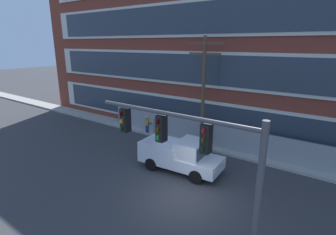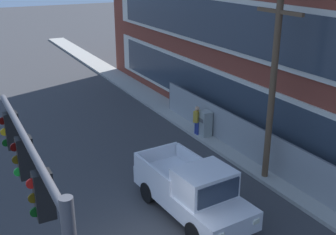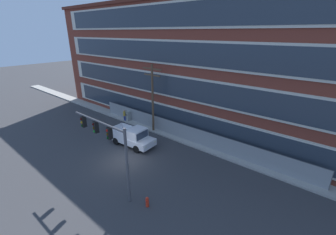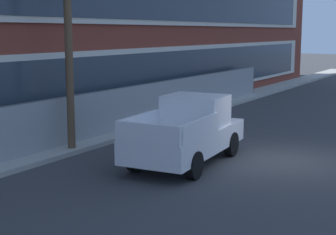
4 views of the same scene
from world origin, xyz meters
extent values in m
plane|color=#38383A|center=(0.00, 0.00, 0.00)|extent=(160.00, 160.00, 0.00)
cube|color=#9E9B93|center=(0.00, 7.16, 0.08)|extent=(80.00, 1.72, 0.16)
cube|color=beige|center=(2.83, 7.96, 2.02)|extent=(47.49, 0.10, 2.65)
cube|color=#2D3844|center=(2.83, 7.90, 2.02)|extent=(45.43, 0.06, 2.20)
cube|color=gray|center=(1.69, 7.14, 0.92)|extent=(27.28, 0.04, 1.85)
cylinder|color=#4C4C51|center=(15.33, 7.14, 0.92)|extent=(0.06, 0.06, 1.85)
cylinder|color=#4C4C51|center=(1.69, 7.14, 1.85)|extent=(27.28, 0.05, 0.05)
cube|color=silver|center=(-1.87, 2.61, 0.75)|extent=(5.22, 2.41, 0.70)
cube|color=silver|center=(-1.16, 2.66, 1.58)|extent=(1.66, 1.99, 0.97)
cube|color=#283342|center=(-0.38, 2.72, 1.58)|extent=(0.18, 1.68, 0.73)
cube|color=silver|center=(-3.08, 3.49, 1.38)|extent=(2.54, 0.30, 0.56)
cube|color=silver|center=(-2.95, 1.57, 1.38)|extent=(2.54, 0.30, 0.56)
cube|color=silver|center=(-4.37, 2.43, 1.38)|extent=(0.24, 1.97, 0.56)
cylinder|color=black|center=(-0.42, 3.66, 0.40)|extent=(0.82, 0.32, 0.80)
cylinder|color=black|center=(-0.28, 1.78, 0.40)|extent=(0.82, 0.32, 0.80)
cylinder|color=black|center=(-3.46, 3.45, 0.40)|extent=(0.82, 0.32, 0.80)
cylinder|color=black|center=(-3.33, 1.56, 0.40)|extent=(0.82, 0.32, 0.80)
cube|color=white|center=(0.63, 3.51, 0.85)|extent=(0.08, 0.24, 0.16)
cube|color=white|center=(0.73, 2.08, 0.85)|extent=(0.08, 0.24, 0.16)
cylinder|color=brown|center=(-2.61, 6.66, 4.06)|extent=(0.26, 0.26, 8.11)
camera|label=1|loc=(6.13, -9.86, 7.63)|focal=28.00mm
camera|label=2|loc=(9.37, -4.35, 8.69)|focal=45.00mm
camera|label=3|loc=(14.99, -11.46, 11.47)|focal=24.00mm
camera|label=4|loc=(-15.67, -4.91, 4.09)|focal=55.00mm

